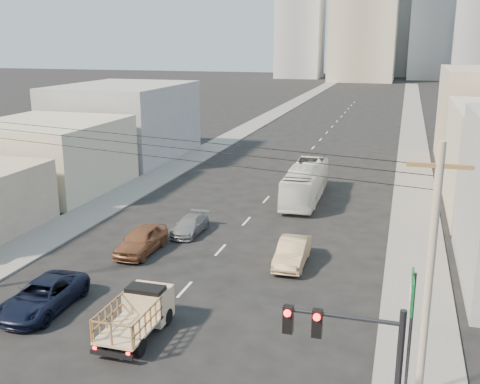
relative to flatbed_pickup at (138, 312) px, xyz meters
The scene contains 19 objects.
ground 3.31m from the flatbed_pickup, 85.74° to the right, with size 420.00×420.00×0.00m, color black.
sidewalk_left 67.87m from the flatbed_pickup, 99.77° to the left, with size 3.50×180.00×0.12m, color slate.
sidewalk_right 67.95m from the flatbed_pickup, 79.84° to the left, with size 3.50×180.00×0.12m, color slate.
lane_dashes 49.89m from the flatbed_pickup, 89.73° to the left, with size 0.15×104.00×0.01m.
flatbed_pickup is the anchor object (origin of this frame).
navy_pickup 5.53m from the flatbed_pickup, behind, with size 2.44×5.28×1.47m, color black.
city_bus 23.98m from the flatbed_pickup, 82.10° to the left, with size 2.45×10.47×2.92m, color silver.
sedan_brown 10.12m from the flatbed_pickup, 115.20° to the left, with size 1.89×4.71×1.60m, color brown.
sedan_tan 11.06m from the flatbed_pickup, 63.17° to the left, with size 1.59×4.56×1.50m, color tan.
sedan_grey 13.54m from the flatbed_pickup, 101.57° to the left, with size 1.64×4.04×1.17m, color slate.
traffic_signal 12.36m from the flatbed_pickup, 33.52° to the right, with size 3.23×0.35×6.00m.
green_sign 11.81m from the flatbed_pickup, ahead, with size 0.18×1.60×5.00m.
utility_pole 13.09m from the flatbed_pickup, 19.35° to the right, with size 1.80×0.24×10.00m.
overhead_wires 8.04m from the flatbed_pickup, 81.83° to the right, with size 23.01×5.02×0.72m.
bldg_left_mid 28.14m from the flatbed_pickup, 131.95° to the left, with size 11.00×12.00×6.00m, color #C0B99B.
bldg_left_far 40.83m from the flatbed_pickup, 118.24° to the left, with size 12.00×16.00×8.00m, color gray.
midrise_ne 183.77m from the flatbed_pickup, 84.28° to the left, with size 16.00×16.00×40.00m, color #93969B.
midrise_nw 179.45m from the flatbed_pickup, 98.29° to the left, with size 15.00×15.00×34.00m, color #93969B.
midrise_back 198.09m from the flatbed_pickup, 88.19° to the left, with size 18.00×18.00×44.00m, color gray.
Camera 1 is at (10.45, -17.21, 12.68)m, focal length 42.00 mm.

